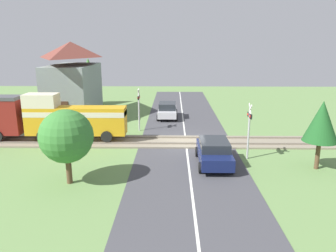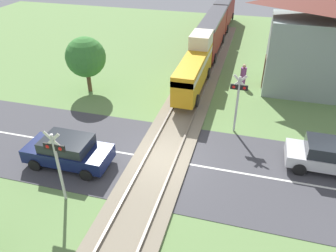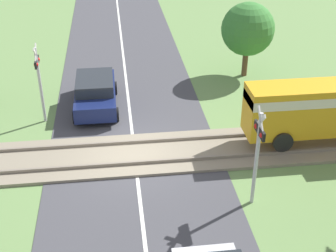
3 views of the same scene
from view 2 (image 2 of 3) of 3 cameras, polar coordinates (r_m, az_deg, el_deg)
The scene contains 11 objects.
ground_plane at distance 16.14m, azimuth -1.18°, elevation -5.90°, with size 60.00×60.00×0.00m, color #66894C.
road_surface at distance 16.14m, azimuth -1.18°, elevation -5.87°, with size 48.00×6.40×0.02m.
track_bed at distance 16.10m, azimuth -1.18°, elevation -5.71°, with size 2.80×48.00×0.24m.
train at distance 29.83m, azimuth 8.00°, elevation 16.28°, with size 1.58×23.97×3.18m.
car_near_crossing at distance 16.14m, azimuth -17.00°, elevation -4.16°, with size 4.05×1.91×1.45m.
car_far_side at distance 16.88m, azimuth 25.99°, elevation -4.59°, with size 3.64×1.83×1.44m.
crossing_signal_west_approach at distance 13.47m, azimuth -18.82°, elevation -5.32°, with size 0.90×0.18×3.37m.
crossing_signal_east_approach at distance 17.58m, azimuth 12.08°, elevation 5.07°, with size 0.90×0.18×3.37m.
station_building at distance 23.63m, azimuth 25.96°, elevation 12.84°, with size 7.63×4.06×6.87m.
pedestrian_by_station at distance 23.69m, azimuth 12.94°, elevation 8.47°, with size 0.39×0.39×1.59m.
tree_roadside_hedge at distance 22.33m, azimuth -14.14°, elevation 11.55°, with size 2.61×2.61×3.74m.
Camera 2 is at (3.67, -12.14, 9.99)m, focal length 35.00 mm.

